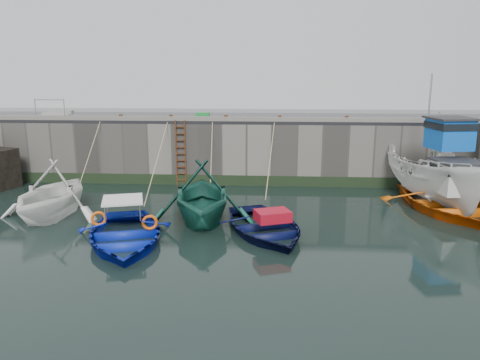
# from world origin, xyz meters

# --- Properties ---
(ground) EXTENTS (120.00, 120.00, 0.00)m
(ground) POSITION_xyz_m (0.00, 0.00, 0.00)
(ground) COLOR black
(ground) RESTS_ON ground
(quay_back) EXTENTS (30.00, 5.00, 3.00)m
(quay_back) POSITION_xyz_m (0.00, 12.50, 1.50)
(quay_back) COLOR slate
(quay_back) RESTS_ON ground
(road_back) EXTENTS (30.00, 5.00, 0.16)m
(road_back) POSITION_xyz_m (0.00, 12.50, 3.08)
(road_back) COLOR black
(road_back) RESTS_ON quay_back
(kerb_back) EXTENTS (30.00, 0.30, 0.20)m
(kerb_back) POSITION_xyz_m (0.00, 10.15, 3.26)
(kerb_back) COLOR slate
(kerb_back) RESTS_ON road_back
(algae_back) EXTENTS (30.00, 0.08, 0.50)m
(algae_back) POSITION_xyz_m (0.00, 9.96, 0.25)
(algae_back) COLOR black
(algae_back) RESTS_ON ground
(ladder) EXTENTS (0.51, 0.08, 3.20)m
(ladder) POSITION_xyz_m (-2.00, 9.91, 1.59)
(ladder) COLOR #3F1E0F
(ladder) RESTS_ON ground
(boat_near_white) EXTENTS (4.31, 4.93, 2.50)m
(boat_near_white) POSITION_xyz_m (-6.01, 4.44, 0.00)
(boat_near_white) COLOR white
(boat_near_white) RESTS_ON ground
(boat_near_white_rope) EXTENTS (0.04, 4.01, 3.10)m
(boat_near_white_rope) POSITION_xyz_m (-6.01, 8.47, 0.00)
(boat_near_white_rope) COLOR tan
(boat_near_white_rope) RESTS_ON ground
(boat_near_blue) EXTENTS (4.79, 5.75, 1.03)m
(boat_near_blue) POSITION_xyz_m (-2.36, 1.81, 0.00)
(boat_near_blue) COLOR #0B21AB
(boat_near_blue) RESTS_ON ground
(boat_near_blue_rope) EXTENTS (0.04, 6.26, 3.10)m
(boat_near_blue_rope) POSITION_xyz_m (-2.36, 7.15, 0.00)
(boat_near_blue_rope) COLOR tan
(boat_near_blue_rope) RESTS_ON ground
(boat_near_blacktrim) EXTENTS (4.89, 5.45, 2.58)m
(boat_near_blacktrim) POSITION_xyz_m (-0.16, 4.33, 0.00)
(boat_near_blacktrim) COLOR #185646
(boat_near_blacktrim) RESTS_ON ground
(boat_near_blacktrim_rope) EXTENTS (0.04, 4.10, 3.10)m
(boat_near_blacktrim_rope) POSITION_xyz_m (-0.16, 8.42, 0.00)
(boat_near_blacktrim_rope) COLOR tan
(boat_near_blacktrim_rope) RESTS_ON ground
(boat_near_navy) EXTENTS (4.83, 5.64, 0.99)m
(boat_near_navy) POSITION_xyz_m (2.22, 3.03, 0.00)
(boat_near_navy) COLOR #090E39
(boat_near_navy) RESTS_ON ground
(boat_near_navy_rope) EXTENTS (0.04, 5.17, 3.10)m
(boat_near_navy_rope) POSITION_xyz_m (2.22, 7.76, 0.00)
(boat_near_navy_rope) COLOR tan
(boat_near_navy_rope) RESTS_ON ground
(boat_far_white) EXTENTS (3.93, 7.53, 5.77)m
(boat_far_white) POSITION_xyz_m (9.51, 7.44, 1.16)
(boat_far_white) COLOR white
(boat_far_white) RESTS_ON ground
(boat_far_orange) EXTENTS (5.03, 6.46, 4.23)m
(boat_far_orange) POSITION_xyz_m (9.51, 6.24, 0.39)
(boat_far_orange) COLOR #DF5F0B
(boat_far_orange) RESTS_ON ground
(fish_crate) EXTENTS (0.68, 0.40, 0.32)m
(fish_crate) POSITION_xyz_m (-1.06, 11.13, 3.32)
(fish_crate) COLOR #198D34
(fish_crate) RESTS_ON road_back
(railing) EXTENTS (1.60, 1.05, 1.00)m
(railing) POSITION_xyz_m (-8.75, 11.25, 3.36)
(railing) COLOR #A5A8AD
(railing) RESTS_ON road_back
(bollard_a) EXTENTS (0.18, 0.18, 0.28)m
(bollard_a) POSITION_xyz_m (-5.00, 10.25, 3.30)
(bollard_a) COLOR #3F1E0F
(bollard_a) RESTS_ON road_back
(bollard_b) EXTENTS (0.18, 0.18, 0.28)m
(bollard_b) POSITION_xyz_m (-2.50, 10.25, 3.30)
(bollard_b) COLOR #3F1E0F
(bollard_b) RESTS_ON road_back
(bollard_c) EXTENTS (0.18, 0.18, 0.28)m
(bollard_c) POSITION_xyz_m (0.20, 10.25, 3.30)
(bollard_c) COLOR #3F1E0F
(bollard_c) RESTS_ON road_back
(bollard_d) EXTENTS (0.18, 0.18, 0.28)m
(bollard_d) POSITION_xyz_m (2.80, 10.25, 3.30)
(bollard_d) COLOR #3F1E0F
(bollard_d) RESTS_ON road_back
(bollard_e) EXTENTS (0.18, 0.18, 0.28)m
(bollard_e) POSITION_xyz_m (6.00, 10.25, 3.30)
(bollard_e) COLOR #3F1E0F
(bollard_e) RESTS_ON road_back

